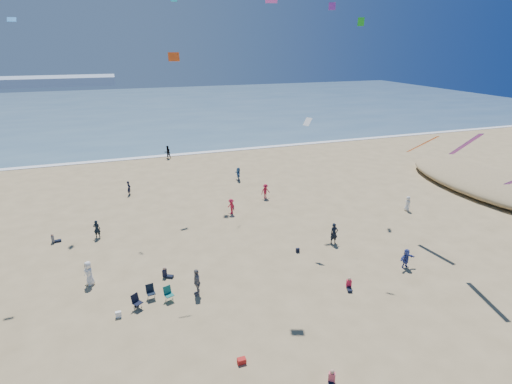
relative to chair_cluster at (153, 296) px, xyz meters
name	(u,v)px	position (x,y,z in m)	size (l,w,h in m)	color
ground	(271,381)	(4.92, -8.55, -0.50)	(220.00, 220.00, 0.00)	tan
ocean	(140,108)	(4.92, 86.45, -0.47)	(220.00, 100.00, 0.06)	#476B84
surf_line	(163,156)	(4.92, 36.45, -0.46)	(220.00, 1.20, 0.08)	white
standing_flyers	(229,213)	(8.14, 10.75, 0.35)	(30.51, 48.89, 1.94)	white
seated_group	(224,306)	(4.16, -2.45, -0.08)	(21.02, 26.32, 0.84)	silver
chair_cluster	(153,296)	(0.00, 0.00, 0.00)	(2.80, 1.56, 1.00)	black
white_tote	(118,314)	(-2.17, -0.79, -0.30)	(0.35, 0.20, 0.40)	white
black_backpack	(136,303)	(-1.05, 0.04, -0.31)	(0.30, 0.22, 0.38)	black
cooler	(242,361)	(3.91, -6.90, -0.35)	(0.45, 0.30, 0.30)	red
navy_bag	(298,250)	(11.75, 3.07, -0.33)	(0.28, 0.18, 0.34)	black
kites_aloft	(341,72)	(14.92, 3.60, 13.44)	(42.30, 35.91, 23.98)	orange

